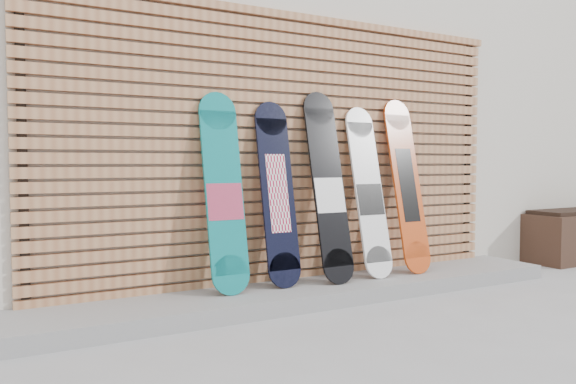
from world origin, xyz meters
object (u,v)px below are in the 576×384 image
snowboard_0 (224,193)px  snowboard_1 (278,193)px  snowboard_4 (407,185)px  snowboard_3 (369,192)px  planter_box (576,235)px  snowboard_2 (328,187)px

snowboard_0 → snowboard_1: size_ratio=1.03×
snowboard_1 → snowboard_4: bearing=-1.6°
snowboard_3 → snowboard_4: (0.42, 0.00, 0.05)m
planter_box → snowboard_3: snowboard_3 is taller
planter_box → snowboard_3: 2.91m
planter_box → snowboard_2: bearing=-179.6°
snowboard_1 → snowboard_4: size_ratio=0.95×
snowboard_0 → planter_box: bearing=-0.2°
planter_box → snowboard_3: size_ratio=0.87×
snowboard_2 → snowboard_3: bearing=1.4°
planter_box → snowboard_1: bearing=179.6°
planter_box → snowboard_4: (-2.44, -0.01, 0.60)m
snowboard_3 → snowboard_4: snowboard_4 is taller
snowboard_4 → snowboard_1: bearing=178.4°
snowboard_0 → snowboard_2: (0.89, -0.04, 0.03)m
snowboard_1 → snowboard_3: size_ratio=1.00×
planter_box → snowboard_4: size_ratio=0.82×
planter_box → snowboard_1: 3.75m
snowboard_1 → snowboard_3: (0.86, -0.04, -0.01)m
planter_box → snowboard_0: bearing=179.8°
snowboard_2 → snowboard_3: 0.42m
planter_box → snowboard_4: snowboard_4 is taller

